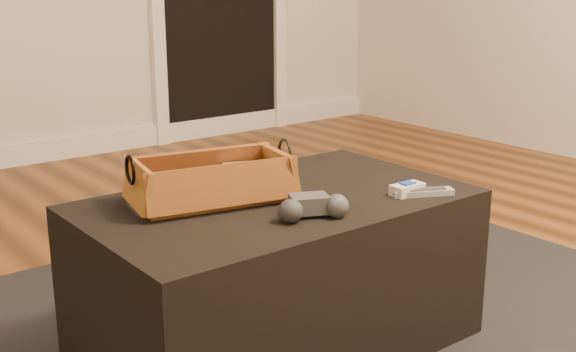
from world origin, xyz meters
TOP-DOWN VIEW (x-y plane):
  - baseboard at (0.00, 2.73)m, footprint 5.00×0.04m
  - ottoman at (-0.12, 0.28)m, footprint 1.00×0.60m
  - tv_remote at (-0.29, 0.35)m, footprint 0.22×0.07m
  - cloth_bundle at (-0.16, 0.37)m, footprint 0.14×0.12m
  - wicker_basket at (-0.27, 0.36)m, footprint 0.45×0.30m
  - game_controller at (-0.15, 0.10)m, footprint 0.18×0.13m
  - silver_remote at (0.20, 0.07)m, footprint 0.16×0.11m
  - cream_gadget at (0.17, 0.10)m, footprint 0.09×0.05m

SIDE VIEW (x-z plane):
  - baseboard at x=0.00m, z-range 0.00..0.12m
  - ottoman at x=-0.12m, z-range 0.01..0.43m
  - silver_remote at x=0.20m, z-range 0.43..0.45m
  - cream_gadget at x=0.17m, z-range 0.43..0.46m
  - tv_remote at x=-0.29m, z-range 0.45..0.47m
  - game_controller at x=-0.15m, z-range 0.43..0.49m
  - cloth_bundle at x=-0.16m, z-range 0.45..0.51m
  - wicker_basket at x=-0.27m, z-range 0.41..0.55m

